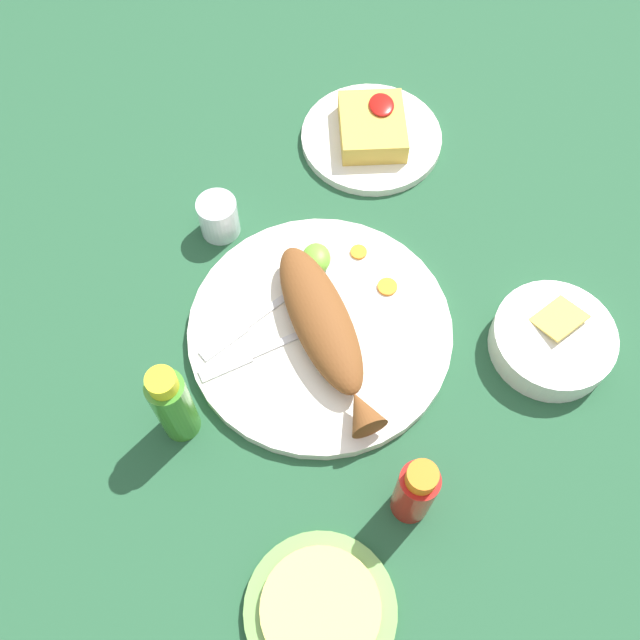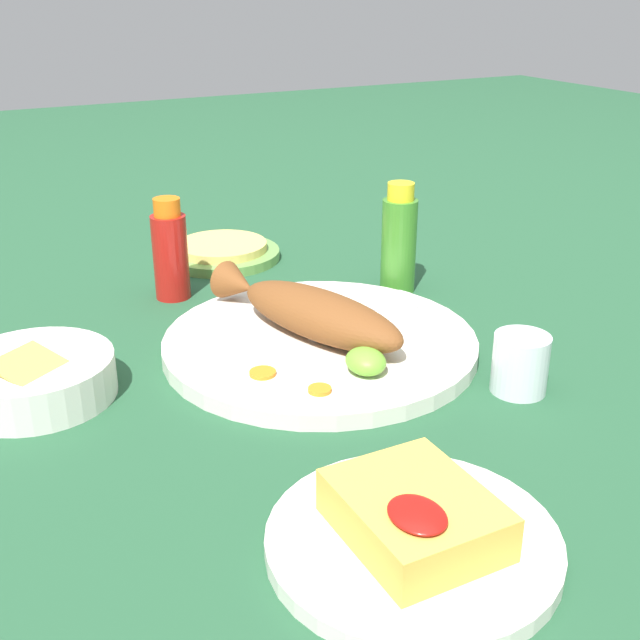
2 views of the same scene
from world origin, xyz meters
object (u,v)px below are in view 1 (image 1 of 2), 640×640
at_px(fork_far, 251,322).
at_px(tortilla_plate, 320,610).
at_px(main_plate, 320,330).
at_px(fried_fish, 324,328).
at_px(salt_cup, 219,219).
at_px(guacamole_bowl, 552,339).
at_px(hot_sauce_bottle_red, 415,492).
at_px(hot_sauce_bottle_green, 173,405).
at_px(side_plate_fries, 371,138).
at_px(fork_near, 257,353).

xyz_separation_m(fork_far, tortilla_plate, (-0.36, -0.08, -0.01)).
relative_size(main_plate, fried_fish, 1.25).
distance_m(fried_fish, salt_cup, 0.24).
distance_m(salt_cup, guacamole_bowl, 0.49).
height_order(fork_far, hot_sauce_bottle_red, hot_sauce_bottle_red).
relative_size(main_plate, fork_far, 2.27).
relative_size(hot_sauce_bottle_green, side_plate_fries, 0.67).
xyz_separation_m(fork_near, hot_sauce_bottle_green, (-0.09, 0.10, 0.05)).
bearing_deg(fork_far, main_plate, 135.77).
relative_size(fork_far, side_plate_fries, 0.71).
xyz_separation_m(hot_sauce_bottle_green, salt_cup, (0.30, -0.04, -0.04)).
bearing_deg(fork_near, hot_sauce_bottle_green, 18.93).
bearing_deg(fried_fish, side_plate_fries, -33.58).
bearing_deg(side_plate_fries, guacamole_bowl, -151.00).
xyz_separation_m(main_plate, salt_cup, (0.18, 0.14, 0.02)).
bearing_deg(tortilla_plate, fork_near, 11.94).
relative_size(hot_sauce_bottle_green, guacamole_bowl, 0.92).
bearing_deg(fork_near, salt_cup, -98.96).
relative_size(fork_far, hot_sauce_bottle_green, 1.06).
xyz_separation_m(main_plate, tortilla_plate, (-0.35, 0.02, -0.00)).
distance_m(fried_fish, hot_sauce_bottle_red, 0.24).
distance_m(salt_cup, tortilla_plate, 0.54).
relative_size(salt_cup, tortilla_plate, 0.36).
xyz_separation_m(fork_far, hot_sauce_bottle_red, (-0.25, -0.19, 0.04)).
xyz_separation_m(main_plate, fork_far, (0.01, 0.09, 0.01)).
height_order(salt_cup, guacamole_bowl, salt_cup).
distance_m(fork_near, guacamole_bowl, 0.39).
height_order(fried_fish, tortilla_plate, fried_fish).
height_order(fork_near, hot_sauce_bottle_green, hot_sauce_bottle_green).
height_order(main_plate, hot_sauce_bottle_red, hot_sauce_bottle_red).
distance_m(fork_near, side_plate_fries, 0.41).
xyz_separation_m(fried_fish, hot_sauce_bottle_red, (-0.22, -0.09, 0.02)).
height_order(hot_sauce_bottle_red, guacamole_bowl, hot_sauce_bottle_red).
bearing_deg(hot_sauce_bottle_red, fork_far, 37.19).
bearing_deg(guacamole_bowl, tortilla_plate, 134.33).
xyz_separation_m(hot_sauce_bottle_green, guacamole_bowl, (0.08, -0.48, -0.04)).
bearing_deg(side_plate_fries, fork_far, 149.66).
height_order(fork_far, hot_sauce_bottle_green, hot_sauce_bottle_green).
xyz_separation_m(fork_near, tortilla_plate, (-0.31, -0.07, -0.01)).
bearing_deg(fried_fish, guacamole_bowl, -112.99).
xyz_separation_m(main_plate, fried_fish, (-0.01, -0.01, 0.04)).
xyz_separation_m(salt_cup, guacamole_bowl, (-0.21, -0.44, -0.00)).
xyz_separation_m(main_plate, hot_sauce_bottle_green, (-0.12, 0.18, 0.06)).
height_order(hot_sauce_bottle_green, salt_cup, hot_sauce_bottle_green).
distance_m(fork_far, hot_sauce_bottle_green, 0.17).
bearing_deg(hot_sauce_bottle_red, side_plate_fries, -0.19).
bearing_deg(hot_sauce_bottle_green, tortilla_plate, -144.46).
distance_m(side_plate_fries, tortilla_plate, 0.69).
bearing_deg(salt_cup, fork_far, -165.18).
bearing_deg(fork_far, guacamole_bowl, 135.71).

